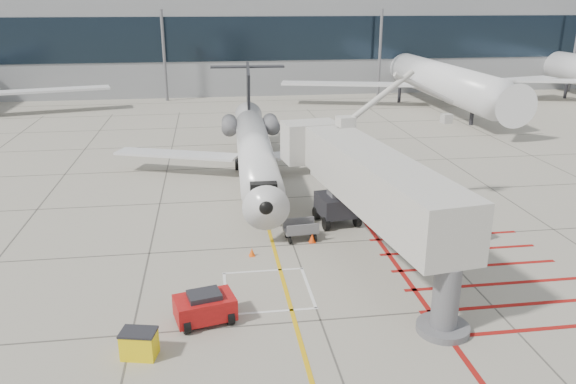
{
  "coord_description": "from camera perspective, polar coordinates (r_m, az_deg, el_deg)",
  "views": [
    {
      "loc": [
        -4.39,
        -24.83,
        13.2
      ],
      "look_at": [
        0.0,
        6.0,
        2.5
      ],
      "focal_mm": 35.0,
      "sensor_mm": 36.0,
      "label": 1
    }
  ],
  "objects": [
    {
      "name": "regional_jet",
      "position": [
        40.47,
        -3.26,
        5.44
      ],
      "size": [
        23.75,
        29.46,
        7.51
      ],
      "primitive_type": null,
      "rotation": [
        0.0,
        0.0,
        -0.04
      ],
      "color": "silver",
      "rests_on": "ground_plane"
    },
    {
      "name": "jet_bridge",
      "position": [
        28.68,
        9.42,
        -0.37
      ],
      "size": [
        11.63,
        20.23,
        7.67
      ],
      "primitive_type": null,
      "rotation": [
        0.0,
        0.0,
        0.14
      ],
      "color": "beige",
      "rests_on": "ground_plane"
    },
    {
      "name": "ground_power_unit",
      "position": [
        33.65,
        17.1,
        -3.48
      ],
      "size": [
        2.29,
        1.57,
        1.67
      ],
      "primitive_type": null,
      "rotation": [
        0.0,
        0.0,
        0.17
      ],
      "color": "silver",
      "rests_on": "ground_plane"
    },
    {
      "name": "bg_aircraft_c",
      "position": [
        76.76,
        14.38,
        13.35
      ],
      "size": [
        38.65,
        42.95,
        12.88
      ],
      "primitive_type": null,
      "color": "silver",
      "rests_on": "ground_plane"
    },
    {
      "name": "terminal_building",
      "position": [
        96.11,
        0.54,
        15.27
      ],
      "size": [
        180.0,
        28.0,
        14.0
      ],
      "primitive_type": "cube",
      "color": "gray",
      "rests_on": "ground_plane"
    },
    {
      "name": "cone_side",
      "position": [
        32.25,
        2.47,
        -4.67
      ],
      "size": [
        0.41,
        0.41,
        0.56
      ],
      "primitive_type": "cone",
      "color": "#EA3F0C",
      "rests_on": "ground_plane"
    },
    {
      "name": "terminal_glass_band",
      "position": [
        82.22,
        2.07,
        15.33
      ],
      "size": [
        180.0,
        0.1,
        6.0
      ],
      "primitive_type": "cube",
      "color": "black",
      "rests_on": "ground_plane"
    },
    {
      "name": "pushback_tug",
      "position": [
        24.83,
        -8.45,
        -11.41
      ],
      "size": [
        2.81,
        2.11,
        1.47
      ],
      "primitive_type": null,
      "rotation": [
        0.0,
        0.0,
        0.23
      ],
      "color": "#B01111",
      "rests_on": "ground_plane"
    },
    {
      "name": "spill_bin",
      "position": [
        23.25,
        -14.88,
        -14.67
      ],
      "size": [
        1.48,
        1.15,
        1.14
      ],
      "primitive_type": null,
      "rotation": [
        0.0,
        0.0,
        -0.23
      ],
      "color": "yellow",
      "rests_on": "ground_plane"
    },
    {
      "name": "cone_nose",
      "position": [
        30.66,
        -3.69,
        -6.1
      ],
      "size": [
        0.33,
        0.33,
        0.46
      ],
      "primitive_type": "cone",
      "color": "#FF570D",
      "rests_on": "ground_plane"
    },
    {
      "name": "ground_plane",
      "position": [
        28.46,
        1.72,
        -8.68
      ],
      "size": [
        260.0,
        260.0,
        0.0
      ],
      "primitive_type": "plane",
      "color": "gray",
      "rests_on": "ground"
    },
    {
      "name": "baggage_cart",
      "position": [
        32.47,
        1.3,
        -3.88
      ],
      "size": [
        1.99,
        1.36,
        1.2
      ],
      "primitive_type": null,
      "rotation": [
        0.0,
        0.0,
        0.09
      ],
      "color": "#5D5D62",
      "rests_on": "ground_plane"
    }
  ]
}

